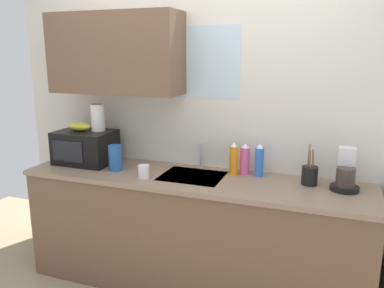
% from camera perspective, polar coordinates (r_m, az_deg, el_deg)
% --- Properties ---
extents(kitchen_wall_assembly, '(3.35, 0.42, 2.50)m').
position_cam_1_polar(kitchen_wall_assembly, '(3.09, -0.46, 5.27)').
color(kitchen_wall_assembly, silver).
rests_on(kitchen_wall_assembly, ground).
extents(counter_unit, '(2.58, 0.63, 0.90)m').
position_cam_1_polar(counter_unit, '(3.04, 0.00, -12.81)').
color(counter_unit, brown).
rests_on(counter_unit, ground).
extents(sink_faucet, '(0.03, 0.03, 0.21)m').
position_cam_1_polar(sink_faucet, '(3.06, 1.44, -1.66)').
color(sink_faucet, '#B2B5BA').
rests_on(sink_faucet, counter_unit).
extents(microwave, '(0.46, 0.35, 0.27)m').
position_cam_1_polar(microwave, '(3.31, -15.46, -0.43)').
color(microwave, black).
rests_on(microwave, counter_unit).
extents(banana_bunch, '(0.20, 0.11, 0.07)m').
position_cam_1_polar(banana_bunch, '(3.31, -16.33, 2.51)').
color(banana_bunch, gold).
rests_on(banana_bunch, microwave).
extents(paper_towel_roll, '(0.11, 0.11, 0.22)m').
position_cam_1_polar(paper_towel_roll, '(3.25, -13.75, 3.82)').
color(paper_towel_roll, white).
rests_on(paper_towel_roll, microwave).
extents(coffee_maker, '(0.19, 0.21, 0.28)m').
position_cam_1_polar(coffee_maker, '(2.79, 21.76, -4.16)').
color(coffee_maker, black).
rests_on(coffee_maker, counter_unit).
extents(dish_soap_bottle_orange, '(0.06, 0.06, 0.25)m').
position_cam_1_polar(dish_soap_bottle_orange, '(2.90, 6.17, -2.27)').
color(dish_soap_bottle_orange, orange).
rests_on(dish_soap_bottle_orange, counter_unit).
extents(dish_soap_bottle_pink, '(0.07, 0.07, 0.24)m').
position_cam_1_polar(dish_soap_bottle_pink, '(2.93, 7.82, -2.30)').
color(dish_soap_bottle_pink, '#E55999').
rests_on(dish_soap_bottle_pink, counter_unit).
extents(dish_soap_bottle_blue, '(0.07, 0.07, 0.25)m').
position_cam_1_polar(dish_soap_bottle_blue, '(2.90, 9.93, -2.45)').
color(dish_soap_bottle_blue, blue).
rests_on(dish_soap_bottle_blue, counter_unit).
extents(cereal_canister, '(0.10, 0.10, 0.20)m').
position_cam_1_polar(cereal_canister, '(3.06, -11.26, -2.02)').
color(cereal_canister, '#2659A5').
rests_on(cereal_canister, counter_unit).
extents(mug_white, '(0.08, 0.08, 0.09)m').
position_cam_1_polar(mug_white, '(2.86, -7.13, -4.04)').
color(mug_white, white).
rests_on(mug_white, counter_unit).
extents(utensil_crock, '(0.11, 0.11, 0.29)m').
position_cam_1_polar(utensil_crock, '(2.81, 16.99, -4.39)').
color(utensil_crock, black).
rests_on(utensil_crock, counter_unit).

